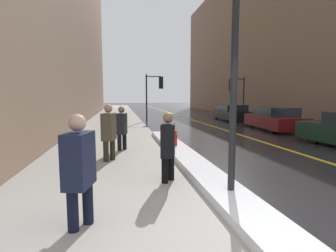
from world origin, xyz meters
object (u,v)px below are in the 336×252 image
pedestrian_nearside (122,126)px  lamp_post (235,47)px  pedestrian_with_shoulder_bag (109,130)px  parked_car_maroon (275,119)px  traffic_light_near (156,88)px  pedestrian_trailing (79,166)px  traffic_light_far (236,89)px  fire_hydrant (174,141)px  pedestrian_in_glasses (168,144)px  parked_car_black (232,113)px

pedestrian_nearside → lamp_post: bearing=35.3°
pedestrian_with_shoulder_bag → parked_car_maroon: (8.64, 5.57, -0.30)m
traffic_light_near → pedestrian_trailing: traffic_light_near is taller
pedestrian_trailing → parked_car_maroon: size_ratio=0.35×
traffic_light_far → pedestrian_nearside: bearing=40.7°
lamp_post → fire_hydrant: 4.84m
pedestrian_with_shoulder_bag → traffic_light_far: bearing=155.1°
lamp_post → parked_car_maroon: lamp_post is taller
pedestrian_in_glasses → parked_car_maroon: (7.35, 7.68, -0.23)m
lamp_post → parked_car_black: size_ratio=0.99×
lamp_post → pedestrian_in_glasses: (-0.92, 1.13, -1.81)m
lamp_post → pedestrian_trailing: (-2.45, -0.59, -1.75)m
pedestrian_trailing → pedestrian_in_glasses: pedestrian_trailing is taller
traffic_light_near → parked_car_maroon: 8.92m
lamp_post → pedestrian_in_glasses: bearing=129.2°
pedestrian_in_glasses → fire_hydrant: size_ratio=2.10×
pedestrian_with_shoulder_bag → parked_car_black: size_ratio=0.37×
lamp_post → traffic_light_near: lamp_post is taller
traffic_light_far → pedestrian_trailing: (-9.11, -14.89, -1.49)m
pedestrian_trailing → pedestrian_with_shoulder_bag: 3.83m
lamp_post → traffic_light_near: (0.78, 15.44, -0.13)m
traffic_light_far → pedestrian_with_shoulder_bag: 14.25m
lamp_post → pedestrian_trailing: bearing=-166.5°
traffic_light_far → pedestrian_trailing: traffic_light_far is taller
pedestrian_nearside → parked_car_black: bearing=154.0°
pedestrian_in_glasses → pedestrian_nearside: size_ratio=0.99×
pedestrian_with_shoulder_bag → fire_hydrant: 2.38m
pedestrian_in_glasses → pedestrian_nearside: (-0.92, 3.55, 0.00)m
traffic_light_far → parked_car_black: (-0.03, 0.51, -1.80)m
pedestrian_with_shoulder_bag → traffic_light_near: bearing=-179.9°
traffic_light_near → pedestrian_trailing: bearing=-102.1°
pedestrian_with_shoulder_bag → pedestrian_in_glasses: bearing=45.2°
traffic_light_near → pedestrian_trailing: (-3.23, -16.03, -1.62)m
traffic_light_far → pedestrian_with_shoulder_bag: traffic_light_far is taller
pedestrian_nearside → pedestrian_with_shoulder_bag: bearing=-0.4°
pedestrian_nearside → pedestrian_in_glasses: bearing=28.4°
parked_car_black → fire_hydrant: parked_car_black is taller
fire_hydrant → pedestrian_nearside: bearing=166.8°
traffic_light_near → pedestrian_nearside: size_ratio=2.33×
parked_car_black → fire_hydrant: bearing=150.2°
traffic_light_far → fire_hydrant: size_ratio=4.70×
pedestrian_nearside → parked_car_maroon: (8.27, 4.13, -0.24)m
pedestrian_in_glasses → parked_car_maroon: pedestrian_in_glasses is taller
lamp_post → traffic_light_far: size_ratio=1.31×
traffic_light_near → pedestrian_nearside: (-2.62, -10.77, -1.67)m
lamp_post → pedestrian_in_glasses: size_ratio=2.93×
traffic_light_far → traffic_light_near: bearing=-18.8°
pedestrian_in_glasses → traffic_light_far: bearing=163.9°
traffic_light_near → fire_hydrant: (-0.91, -11.17, -2.15)m
parked_car_maroon → fire_hydrant: parked_car_maroon is taller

